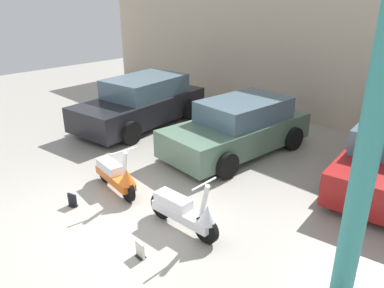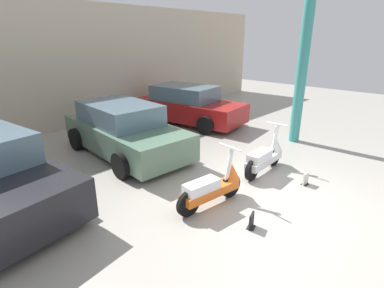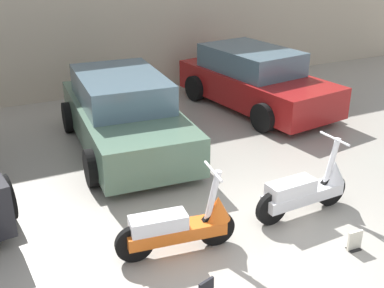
{
  "view_description": "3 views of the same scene",
  "coord_description": "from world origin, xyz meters",
  "px_view_note": "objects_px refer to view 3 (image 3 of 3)",
  "views": [
    {
      "loc": [
        4.95,
        -2.72,
        3.77
      ],
      "look_at": [
        -0.34,
        2.58,
        0.68
      ],
      "focal_mm": 35.0,
      "sensor_mm": 36.0,
      "label": 1
    },
    {
      "loc": [
        -4.56,
        -2.11,
        2.91
      ],
      "look_at": [
        -0.03,
        2.15,
        0.67
      ],
      "focal_mm": 28.0,
      "sensor_mm": 36.0,
      "label": 2
    },
    {
      "loc": [
        -2.82,
        -3.55,
        3.56
      ],
      "look_at": [
        -0.03,
        2.16,
        0.79
      ],
      "focal_mm": 45.0,
      "sensor_mm": 36.0,
      "label": 3
    }
  ],
  "objects_px": {
    "car_rear_center": "(124,114)",
    "placard_near_right_scooter": "(355,241)",
    "scooter_front_right": "(307,189)",
    "car_rear_right": "(255,80)",
    "scooter_front_left": "(182,225)"
  },
  "relations": [
    {
      "from": "car_rear_center",
      "to": "placard_near_right_scooter",
      "type": "xyz_separation_m",
      "value": [
        1.5,
        -4.25,
        -0.52
      ]
    },
    {
      "from": "scooter_front_right",
      "to": "car_rear_right",
      "type": "relative_size",
      "value": 0.38
    },
    {
      "from": "car_rear_right",
      "to": "placard_near_right_scooter",
      "type": "relative_size",
      "value": 15.42
    },
    {
      "from": "scooter_front_right",
      "to": "placard_near_right_scooter",
      "type": "xyz_separation_m",
      "value": [
        -0.0,
        -0.96,
        -0.26
      ]
    },
    {
      "from": "scooter_front_right",
      "to": "car_rear_center",
      "type": "bearing_deg",
      "value": 112.14
    },
    {
      "from": "car_rear_center",
      "to": "car_rear_right",
      "type": "xyz_separation_m",
      "value": [
        3.31,
        0.85,
        -0.01
      ]
    },
    {
      "from": "car_rear_center",
      "to": "car_rear_right",
      "type": "bearing_deg",
      "value": 108.78
    },
    {
      "from": "car_rear_center",
      "to": "placard_near_right_scooter",
      "type": "relative_size",
      "value": 15.33
    },
    {
      "from": "scooter_front_right",
      "to": "car_rear_center",
      "type": "relative_size",
      "value": 0.38
    },
    {
      "from": "scooter_front_left",
      "to": "placard_near_right_scooter",
      "type": "height_order",
      "value": "scooter_front_left"
    },
    {
      "from": "scooter_front_right",
      "to": "car_rear_right",
      "type": "height_order",
      "value": "car_rear_right"
    },
    {
      "from": "scooter_front_left",
      "to": "scooter_front_right",
      "type": "bearing_deg",
      "value": 8.86
    },
    {
      "from": "car_rear_center",
      "to": "car_rear_right",
      "type": "distance_m",
      "value": 3.42
    },
    {
      "from": "placard_near_right_scooter",
      "to": "scooter_front_left",
      "type": "bearing_deg",
      "value": 154.7
    },
    {
      "from": "placard_near_right_scooter",
      "to": "car_rear_right",
      "type": "bearing_deg",
      "value": 70.39
    }
  ]
}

